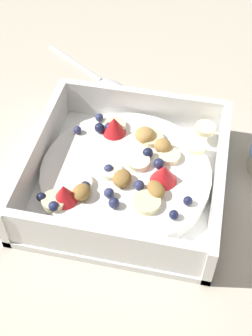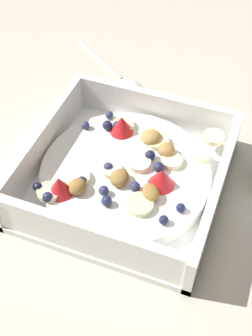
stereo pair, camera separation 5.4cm
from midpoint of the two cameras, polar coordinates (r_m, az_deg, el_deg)
name	(u,v)px [view 2 (the right image)]	position (r m, az deg, el deg)	size (l,w,h in m)	color
ground_plane	(135,188)	(0.56, 3.89, -2.71)	(2.40, 2.40, 0.00)	beige
fruit_bowl	(126,173)	(0.55, 2.82, -0.85)	(0.23, 0.23, 0.06)	white
spoon	(120,76)	(0.71, 1.51, 11.30)	(0.11, 0.15, 0.01)	silver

